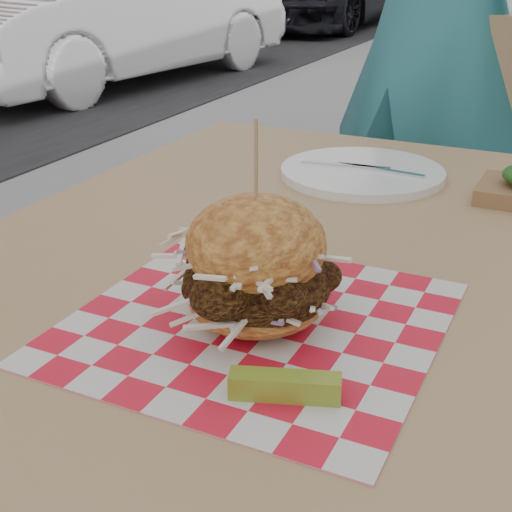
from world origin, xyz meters
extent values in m
imported|color=teal|center=(-0.28, 0.88, 0.92)|extent=(0.79, 0.67, 1.83)
imported|color=white|center=(-3.60, 4.04, 0.57)|extent=(1.66, 3.57, 1.13)
cube|color=tan|center=(-0.21, -0.27, 0.73)|extent=(0.80, 1.20, 0.04)
cylinder|color=#333338|center=(-0.55, 0.27, 0.35)|extent=(0.05, 0.05, 0.71)
cube|color=tan|center=(-0.21, 0.64, 0.45)|extent=(0.54, 0.54, 0.04)
cube|color=tan|center=(-0.15, 0.83, 0.70)|extent=(0.41, 0.18, 0.50)
cylinder|color=#333338|center=(-0.44, 0.53, 0.21)|extent=(0.03, 0.03, 0.43)
cylinder|color=#333338|center=(-0.10, 0.41, 0.21)|extent=(0.03, 0.03, 0.43)
cylinder|color=#333338|center=(-0.32, 0.87, 0.21)|extent=(0.03, 0.03, 0.43)
cube|color=red|center=(-0.16, -0.44, 0.75)|extent=(0.36, 0.36, 0.00)
ellipsoid|color=gold|center=(-0.16, -0.44, 0.78)|extent=(0.14, 0.14, 0.05)
ellipsoid|color=brown|center=(-0.16, -0.44, 0.79)|extent=(0.15, 0.14, 0.08)
ellipsoid|color=gold|center=(-0.16, -0.44, 0.84)|extent=(0.14, 0.14, 0.10)
cylinder|color=tan|center=(-0.16, -0.44, 0.91)|extent=(0.00, 0.00, 0.10)
cube|color=olive|center=(-0.08, -0.55, 0.76)|extent=(0.10, 0.05, 0.02)
cylinder|color=white|center=(-0.21, 0.08, 0.76)|extent=(0.27, 0.27, 0.01)
cube|color=silver|center=(-0.24, 0.08, 0.77)|extent=(0.15, 0.03, 0.00)
cube|color=silver|center=(-0.18, 0.08, 0.77)|extent=(0.15, 0.03, 0.00)
camera|label=1|loc=(0.12, -1.01, 1.11)|focal=50.00mm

